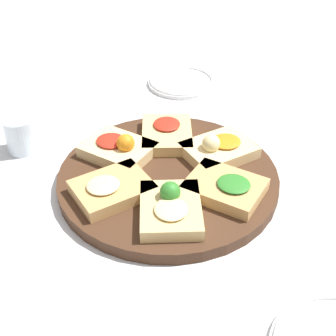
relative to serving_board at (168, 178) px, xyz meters
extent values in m
plane|color=silver|center=(0.00, 0.00, -0.01)|extent=(3.00, 3.00, 0.00)
cylinder|color=#422819|center=(0.00, 0.00, 0.00)|extent=(0.43, 0.43, 0.02)
cube|color=tan|center=(-0.04, -0.11, 0.02)|extent=(0.14, 0.16, 0.02)
ellipsoid|color=beige|center=(-0.04, -0.13, 0.04)|extent=(0.07, 0.08, 0.01)
cube|color=#DBB775|center=(0.08, -0.09, 0.02)|extent=(0.17, 0.17, 0.02)
ellipsoid|color=beige|center=(0.09, -0.10, 0.04)|extent=(0.08, 0.08, 0.01)
sphere|color=#2D7A28|center=(0.07, -0.07, 0.05)|extent=(0.04, 0.04, 0.04)
cube|color=tan|center=(0.12, 0.02, 0.02)|extent=(0.15, 0.13, 0.02)
ellipsoid|color=#2D7A28|center=(0.13, 0.03, 0.04)|extent=(0.07, 0.07, 0.01)
cube|color=#E5C689|center=(0.04, 0.11, 0.02)|extent=(0.14, 0.16, 0.02)
ellipsoid|color=orange|center=(0.04, 0.13, 0.04)|extent=(0.07, 0.08, 0.01)
sphere|color=beige|center=(0.03, 0.09, 0.05)|extent=(0.04, 0.04, 0.04)
cube|color=#DBB775|center=(-0.08, 0.09, 0.02)|extent=(0.17, 0.17, 0.02)
ellipsoid|color=red|center=(-0.09, 0.10, 0.04)|extent=(0.08, 0.08, 0.01)
cube|color=#E5C689|center=(-0.12, -0.02, 0.02)|extent=(0.15, 0.13, 0.02)
ellipsoid|color=red|center=(-0.13, -0.02, 0.04)|extent=(0.07, 0.07, 0.01)
sphere|color=orange|center=(-0.10, -0.02, 0.05)|extent=(0.04, 0.04, 0.04)
cylinder|color=white|center=(-0.25, 0.35, -0.01)|extent=(0.18, 0.18, 0.01)
torus|color=white|center=(-0.25, 0.35, 0.00)|extent=(0.17, 0.17, 0.01)
cylinder|color=silver|center=(-0.31, -0.12, 0.03)|extent=(0.06, 0.06, 0.08)
camera|label=1|loc=(0.47, -0.55, 0.57)|focal=50.00mm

